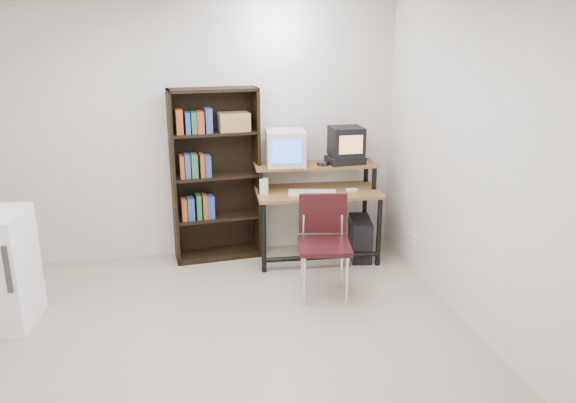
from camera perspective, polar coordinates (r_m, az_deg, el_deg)
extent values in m
cube|color=#A69A8A|center=(4.34, -6.85, -14.95)|extent=(4.00, 4.00, 0.01)
cube|color=beige|center=(5.77, -8.77, 7.05)|extent=(4.00, 0.01, 2.60)
cube|color=beige|center=(1.96, -3.84, -13.37)|extent=(4.00, 0.01, 2.60)
cube|color=beige|center=(4.39, 19.51, 3.09)|extent=(0.01, 4.00, 2.60)
cube|color=brown|center=(5.66, 3.01, 1.00)|extent=(1.26, 0.67, 0.03)
cube|color=brown|center=(5.71, 2.81, 3.75)|extent=(1.25, 0.42, 0.02)
cylinder|color=black|center=(5.44, -2.49, -3.67)|extent=(0.05, 0.05, 0.72)
cylinder|color=black|center=(5.66, 9.22, -3.03)|extent=(0.05, 0.05, 0.72)
cylinder|color=black|center=(5.90, -3.04, -0.63)|extent=(0.05, 0.05, 0.98)
cylinder|color=black|center=(6.11, 7.80, -0.15)|extent=(0.05, 0.05, 0.98)
cylinder|color=black|center=(5.61, 3.44, -5.66)|extent=(1.16, 0.10, 0.05)
cube|color=beige|center=(5.63, -0.29, 5.45)|extent=(0.41, 0.41, 0.36)
cube|color=#3059FF|center=(5.44, -0.07, 5.03)|extent=(0.28, 0.03, 0.23)
cube|color=black|center=(5.75, 5.81, 4.17)|extent=(0.39, 0.30, 0.08)
cube|color=black|center=(5.73, 5.93, 6.07)|extent=(0.32, 0.31, 0.30)
cube|color=tan|center=(5.58, 6.42, 5.75)|extent=(0.24, 0.02, 0.18)
cylinder|color=#26262B|center=(5.64, 3.54, 3.82)|extent=(0.13, 0.13, 0.05)
cube|color=beige|center=(5.53, 2.47, 0.81)|extent=(0.50, 0.29, 0.03)
cube|color=black|center=(5.66, 6.68, 0.94)|extent=(0.23, 0.20, 0.01)
cube|color=white|center=(5.65, 6.49, 1.12)|extent=(0.11, 0.07, 0.03)
cube|color=beige|center=(5.51, -2.44, 1.49)|extent=(0.10, 0.09, 0.17)
cube|color=black|center=(5.89, 7.33, -3.71)|extent=(0.27, 0.48, 0.42)
cube|color=black|center=(4.91, 3.71, -4.54)|extent=(0.51, 0.51, 0.04)
cube|color=black|center=(5.02, 3.55, -1.19)|extent=(0.43, 0.10, 0.36)
cylinder|color=silver|center=(4.83, 1.68, -8.14)|extent=(0.02, 0.02, 0.46)
cylinder|color=silver|center=(4.86, 6.01, -8.04)|extent=(0.02, 0.02, 0.46)
cylinder|color=silver|center=(5.16, 1.45, -6.41)|extent=(0.02, 0.02, 0.46)
cylinder|color=silver|center=(5.19, 5.48, -6.34)|extent=(0.02, 0.02, 0.46)
cube|color=black|center=(5.65, -11.58, 2.25)|extent=(0.06, 0.29, 1.75)
cube|color=black|center=(5.77, -3.22, 2.91)|extent=(0.06, 0.29, 1.75)
cube|color=black|center=(5.83, -7.58, 2.91)|extent=(0.87, 0.11, 1.75)
cube|color=black|center=(5.54, -7.70, 11.21)|extent=(0.90, 0.38, 0.03)
cube|color=black|center=(5.96, -7.05, -5.28)|extent=(0.90, 0.38, 0.06)
cube|color=black|center=(5.82, -7.19, -1.58)|extent=(0.84, 0.35, 0.03)
cube|color=black|center=(5.70, -7.36, 2.59)|extent=(0.84, 0.35, 0.02)
cube|color=black|center=(5.60, -7.53, 6.92)|extent=(0.84, 0.35, 0.02)
cube|color=olive|center=(5.62, -5.54, 8.07)|extent=(0.32, 0.24, 0.18)
cube|color=#333333|center=(4.67, -26.63, -6.21)|extent=(0.04, 0.02, 0.38)
cube|color=beige|center=(5.66, 12.68, -3.91)|extent=(0.02, 0.08, 0.12)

